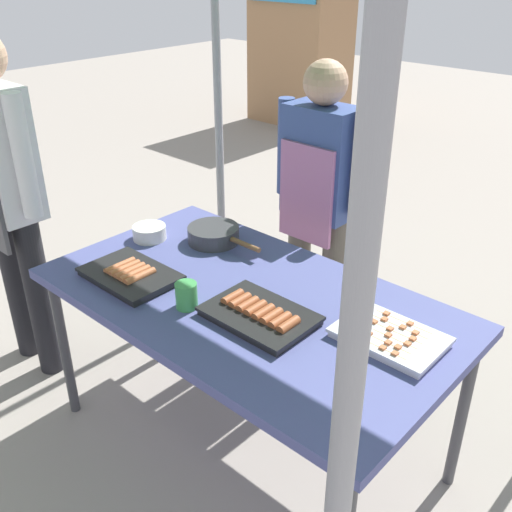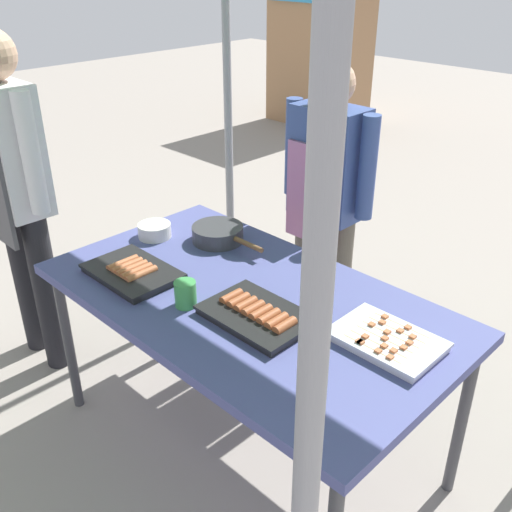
# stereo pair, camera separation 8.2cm
# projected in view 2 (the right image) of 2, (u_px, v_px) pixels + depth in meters

# --- Properties ---
(ground_plane) EXTENTS (18.00, 18.00, 0.00)m
(ground_plane) POSITION_uv_depth(u_px,v_px,m) (248.00, 442.00, 2.56)
(ground_plane) COLOR gray
(stall_table) EXTENTS (1.60, 0.90, 0.75)m
(stall_table) POSITION_uv_depth(u_px,v_px,m) (247.00, 307.00, 2.23)
(stall_table) COLOR #4C518C
(stall_table) RESTS_ON ground
(tray_grilled_sausages) EXTENTS (0.38, 0.26, 0.05)m
(tray_grilled_sausages) POSITION_uv_depth(u_px,v_px,m) (257.00, 315.00, 2.06)
(tray_grilled_sausages) COLOR black
(tray_grilled_sausages) RESTS_ON stall_table
(tray_meat_skewers) EXTENTS (0.35, 0.24, 0.04)m
(tray_meat_skewers) POSITION_uv_depth(u_px,v_px,m) (387.00, 340.00, 1.93)
(tray_meat_skewers) COLOR silver
(tray_meat_skewers) RESTS_ON stall_table
(tray_pork_links) EXTENTS (0.38, 0.26, 0.05)m
(tray_pork_links) POSITION_uv_depth(u_px,v_px,m) (132.00, 272.00, 2.33)
(tray_pork_links) COLOR black
(tray_pork_links) RESTS_ON stall_table
(cooking_wok) EXTENTS (0.39, 0.23, 0.07)m
(cooking_wok) POSITION_uv_depth(u_px,v_px,m) (218.00, 233.00, 2.60)
(cooking_wok) COLOR #38383A
(cooking_wok) RESTS_ON stall_table
(condiment_bowl) EXTENTS (0.15, 0.15, 0.06)m
(condiment_bowl) POSITION_uv_depth(u_px,v_px,m) (155.00, 230.00, 2.64)
(condiment_bowl) COLOR silver
(condiment_bowl) RESTS_ON stall_table
(drink_cup_near_edge) EXTENTS (0.08, 0.08, 0.10)m
(drink_cup_near_edge) POSITION_uv_depth(u_px,v_px,m) (185.00, 294.00, 2.13)
(drink_cup_near_edge) COLOR #3F994C
(drink_cup_near_edge) RESTS_ON stall_table
(vendor_woman) EXTENTS (0.52, 0.22, 1.48)m
(vendor_woman) POSITION_uv_depth(u_px,v_px,m) (326.00, 192.00, 2.82)
(vendor_woman) COLOR #595147
(vendor_woman) RESTS_ON ground
(customer_nearby) EXTENTS (0.52, 0.23, 1.63)m
(customer_nearby) POSITION_uv_depth(u_px,v_px,m) (14.00, 181.00, 2.67)
(customer_nearby) COLOR black
(customer_nearby) RESTS_ON ground
(neighbor_stall_right) EXTENTS (1.05, 0.75, 1.95)m
(neighbor_stall_right) POSITION_uv_depth(u_px,v_px,m) (320.00, 38.00, 6.83)
(neighbor_stall_right) COLOR #9E724C
(neighbor_stall_right) RESTS_ON ground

